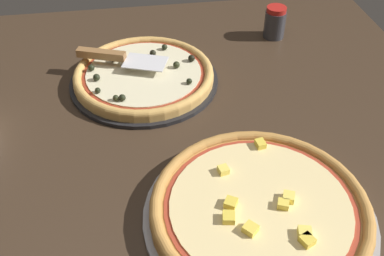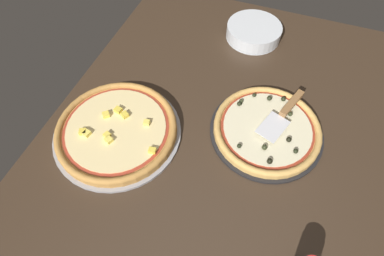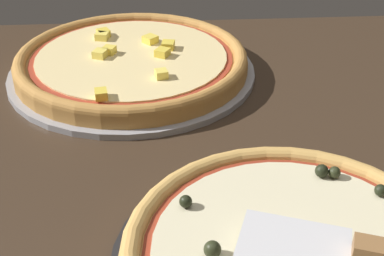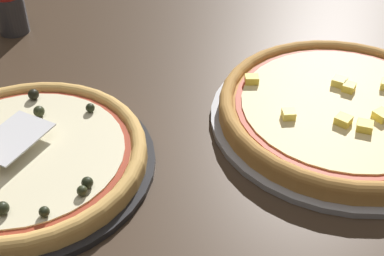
{
  "view_description": "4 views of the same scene",
  "coord_description": "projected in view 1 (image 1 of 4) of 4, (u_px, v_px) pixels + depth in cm",
  "views": [
    {
      "loc": [
        4.37,
        80.38,
        64.61
      ],
      "look_at": [
        -6.53,
        9.22,
        3.0
      ],
      "focal_mm": 42.0,
      "sensor_mm": 36.0,
      "label": 1
    },
    {
      "loc": [
        -56.95,
        -9.26,
        82.8
      ],
      "look_at": [
        -6.53,
        9.22,
        3.0
      ],
      "focal_mm": 28.0,
      "sensor_mm": 36.0,
      "label": 2
    },
    {
      "loc": [
        -10.66,
        -50.88,
        40.71
      ],
      "look_at": [
        -6.53,
        9.22,
        3.0
      ],
      "focal_mm": 50.0,
      "sensor_mm": 36.0,
      "label": 3
    },
    {
      "loc": [
        54.9,
        17.59,
        52.68
      ],
      "look_at": [
        -6.53,
        9.22,
        3.0
      ],
      "focal_mm": 50.0,
      "sensor_mm": 36.0,
      "label": 4
    }
  ],
  "objects": [
    {
      "name": "ground_plane",
      "position": [
        158.0,
        121.0,
        1.04
      ],
      "size": [
        139.86,
        113.72,
        3.6
      ],
      "primitive_type": "cube",
      "color": "#38281C"
    },
    {
      "name": "pizza_pan_front",
      "position": [
        144.0,
        81.0,
        1.12
      ],
      "size": [
        36.92,
        36.92,
        1.0
      ],
      "primitive_type": "cylinder",
      "color": "black",
      "rests_on": "ground_plane"
    },
    {
      "name": "pizza_front",
      "position": [
        144.0,
        74.0,
        1.11
      ],
      "size": [
        34.7,
        34.7,
        3.87
      ],
      "color": "tan",
      "rests_on": "pizza_pan_front"
    },
    {
      "name": "pizza_pan_back",
      "position": [
        259.0,
        216.0,
        0.8
      ],
      "size": [
        41.53,
        41.53,
        1.0
      ],
      "primitive_type": "cylinder",
      "color": "#939399",
      "rests_on": "ground_plane"
    },
    {
      "name": "pizza_back",
      "position": [
        260.0,
        208.0,
        0.79
      ],
      "size": [
        39.03,
        39.03,
        3.8
      ],
      "color": "#B77F3D",
      "rests_on": "pizza_pan_back"
    },
    {
      "name": "serving_spatula",
      "position": [
        112.0,
        56.0,
        1.12
      ],
      "size": [
        22.96,
        12.08,
        2.0
      ],
      "color": "silver",
      "rests_on": "pizza_front"
    },
    {
      "name": "parmesan_shaker",
      "position": [
        275.0,
        22.0,
        1.28
      ],
      "size": [
        6.03,
        6.03,
        9.08
      ],
      "color": "#333338",
      "rests_on": "ground_plane"
    }
  ]
}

